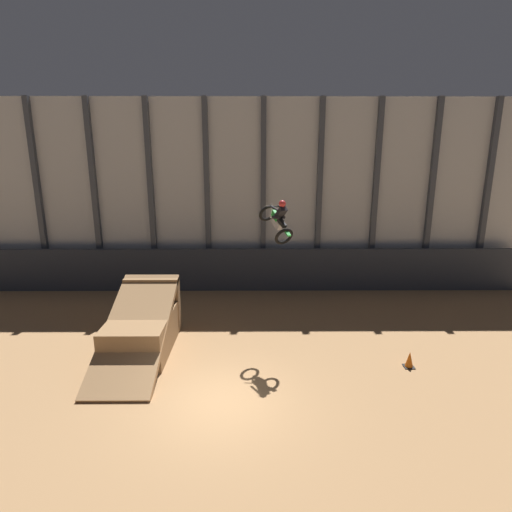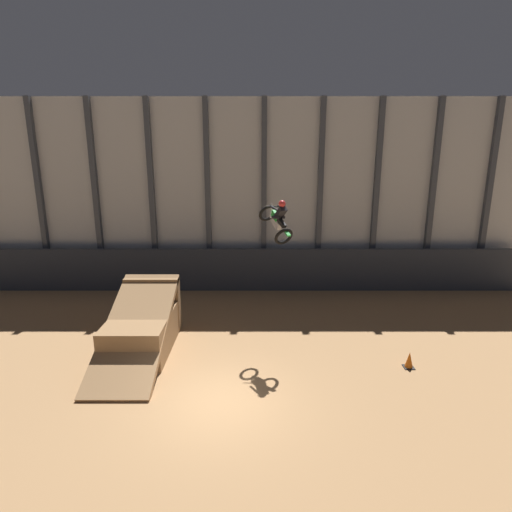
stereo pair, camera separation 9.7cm
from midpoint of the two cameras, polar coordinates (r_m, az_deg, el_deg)
ground_plane at (r=12.86m, az=-4.95°, el=-20.05°), size 60.00×60.00×0.00m
arena_back_wall at (r=22.04m, az=-2.75°, el=8.56°), size 32.00×0.40×10.22m
lower_barrier at (r=21.90m, az=-2.73°, el=-1.98°), size 31.36×0.20×2.35m
dirt_ramp at (r=16.21m, az=-15.60°, el=-9.64°), size 2.24×5.52×2.50m
rider_bike_solo at (r=14.89m, az=3.23°, el=5.17°), size 1.42×1.82×1.70m
traffic_cone_near_ramp at (r=15.39m, az=21.21°, el=-13.70°), size 0.36×0.36×0.58m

